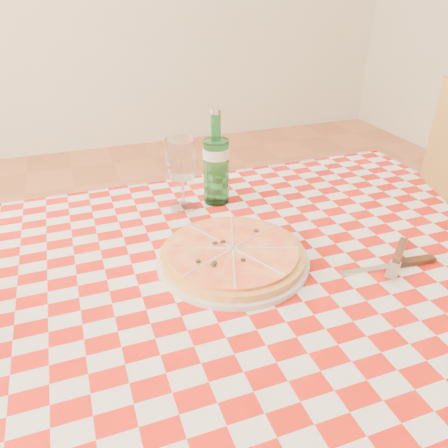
% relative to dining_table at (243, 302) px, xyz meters
% --- Properties ---
extents(dining_table, '(1.20, 0.80, 0.75)m').
position_rel_dining_table_xyz_m(dining_table, '(0.00, 0.00, 0.00)').
color(dining_table, brown).
rests_on(dining_table, ground).
extents(tablecloth, '(1.30, 0.90, 0.01)m').
position_rel_dining_table_xyz_m(tablecloth, '(0.00, 0.00, 0.09)').
color(tablecloth, '#971209').
rests_on(tablecloth, dining_table).
extents(pizza_plate, '(0.38, 0.38, 0.04)m').
position_rel_dining_table_xyz_m(pizza_plate, '(-0.02, 0.01, 0.12)').
color(pizza_plate, '#CE8844').
rests_on(pizza_plate, tablecloth).
extents(water_bottle, '(0.07, 0.07, 0.23)m').
position_rel_dining_table_xyz_m(water_bottle, '(0.04, 0.28, 0.21)').
color(water_bottle, '#1B6D2F').
rests_on(water_bottle, tablecloth).
extents(wine_glass, '(0.08, 0.08, 0.17)m').
position_rel_dining_table_xyz_m(wine_glass, '(-0.05, 0.27, 0.19)').
color(wine_glass, white).
rests_on(wine_glass, tablecloth).
extents(cutlery, '(0.26, 0.24, 0.02)m').
position_rel_dining_table_xyz_m(cutlery, '(0.27, -0.11, 0.11)').
color(cutlery, silver).
rests_on(cutlery, tablecloth).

